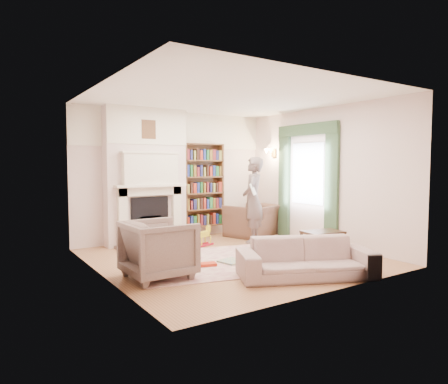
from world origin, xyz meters
TOP-DOWN VIEW (x-y plane):
  - floor at (0.00, 0.00)m, footprint 4.50×4.50m
  - ceiling at (0.00, 0.00)m, footprint 4.50×4.50m
  - wall_back at (0.00, 2.25)m, footprint 4.50×0.00m
  - wall_front at (0.00, -2.25)m, footprint 4.50×0.00m
  - wall_left at (-2.25, 0.00)m, footprint 0.00×4.50m
  - wall_right at (2.25, 0.00)m, footprint 0.00×4.50m
  - fireplace at (-0.75, 2.05)m, footprint 1.70×0.58m
  - bookcase at (0.65, 2.12)m, footprint 1.00×0.24m
  - window at (2.23, 0.40)m, footprint 0.02×0.90m
  - curtain_left at (2.20, -0.30)m, footprint 0.07×0.32m
  - curtain_right at (2.20, 1.10)m, footprint 0.07×0.32m
  - pelmet at (2.19, 0.40)m, footprint 0.09×1.70m
  - wall_sconce at (2.03, 1.50)m, footprint 0.20×0.24m
  - rug at (-0.30, -0.12)m, footprint 3.31×2.82m
  - armchair_reading at (1.62, 1.52)m, footprint 1.36×1.27m
  - armchair_left at (-1.59, -0.45)m, footprint 0.95×0.93m
  - sofa at (0.21, -1.61)m, footprint 2.10×1.51m
  - man_reading at (1.17, 0.92)m, footprint 0.77×0.77m
  - newspaper at (1.02, 0.72)m, footprint 0.33×0.32m
  - coffee_table at (1.46, -0.77)m, footprint 0.76×0.56m
  - paraffin_heater at (-0.91, 1.83)m, footprint 0.29×0.29m
  - rocking_horse at (0.09, 1.15)m, footprint 0.48×0.31m
  - board_game at (-0.21, -0.31)m, footprint 0.44×0.44m
  - game_box_lid at (-0.67, -0.29)m, footprint 0.31×0.25m
  - comic_annuals at (0.21, -0.40)m, footprint 0.66×0.71m

SIDE VIEW (x-z plane):
  - floor at x=0.00m, z-range 0.00..0.00m
  - rug at x=-0.30m, z-range 0.00..0.01m
  - comic_annuals at x=0.21m, z-range 0.01..0.03m
  - board_game at x=-0.21m, z-range 0.01..0.04m
  - game_box_lid at x=-0.67m, z-range 0.01..0.06m
  - rocking_horse at x=0.09m, z-range 0.00..0.39m
  - coffee_table at x=1.46m, z-range 0.00..0.45m
  - paraffin_heater at x=-0.91m, z-range 0.00..0.55m
  - sofa at x=0.21m, z-range 0.00..0.57m
  - armchair_reading at x=1.62m, z-range 0.00..0.72m
  - armchair_left at x=-1.59m, z-range 0.00..0.85m
  - man_reading at x=1.17m, z-range 0.00..1.80m
  - newspaper at x=1.02m, z-range 1.02..1.26m
  - bookcase at x=0.65m, z-range 0.25..2.10m
  - curtain_left at x=2.20m, z-range 0.00..2.40m
  - curtain_right at x=2.20m, z-range 0.00..2.40m
  - fireplace at x=-0.75m, z-range -0.01..2.79m
  - wall_back at x=0.00m, z-range -0.85..3.65m
  - wall_front at x=0.00m, z-range -0.85..3.65m
  - wall_left at x=-2.25m, z-range -0.85..3.65m
  - wall_right at x=2.25m, z-range -0.85..3.65m
  - window at x=2.23m, z-range 0.80..2.10m
  - wall_sconce at x=2.03m, z-range 1.78..2.02m
  - pelmet at x=2.19m, z-range 2.26..2.50m
  - ceiling at x=0.00m, z-range 2.80..2.80m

